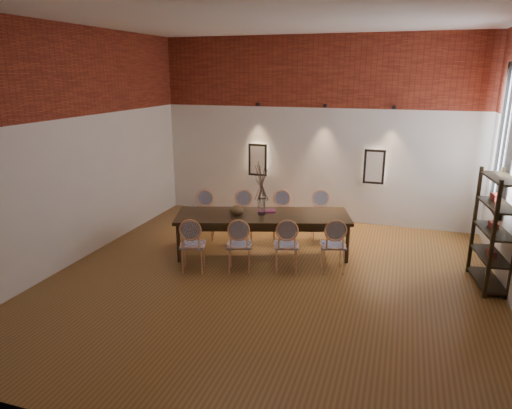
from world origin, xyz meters
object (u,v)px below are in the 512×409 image
(shelving_rack, at_px, (494,231))
(chair_far_b, at_px, (243,216))
(chair_near_b, at_px, (239,244))
(chair_far_a, at_px, (204,216))
(chair_near_d, at_px, (333,245))
(chair_far_c, at_px, (282,216))
(chair_near_a, at_px, (193,244))
(bowl, at_px, (237,210))
(dining_table, at_px, (263,234))
(chair_far_d, at_px, (321,216))
(vase, at_px, (261,207))
(book, at_px, (268,211))
(chair_near_c, at_px, (286,245))

(shelving_rack, bearing_deg, chair_far_b, 161.85)
(chair_near_b, xyz_separation_m, chair_far_a, (-1.21, 1.26, 0.00))
(chair_near_d, bearing_deg, chair_far_c, 116.51)
(chair_near_a, distance_m, bowl, 1.07)
(chair_near_a, height_order, chair_far_c, same)
(dining_table, bearing_deg, chair_near_a, -146.24)
(chair_far_d, bearing_deg, shelving_rack, 139.10)
(vase, bearing_deg, chair_near_a, -128.49)
(chair_far_a, relative_size, shelving_rack, 0.52)
(chair_far_d, distance_m, vase, 1.49)
(book, bearing_deg, chair_near_c, -56.16)
(vase, relative_size, bowl, 1.25)
(shelving_rack, bearing_deg, chair_near_d, 177.80)
(chair_far_b, bearing_deg, bowl, 84.19)
(chair_far_a, distance_m, vase, 1.45)
(dining_table, distance_m, chair_near_b, 0.88)
(shelving_rack, bearing_deg, chair_far_a, 165.89)
(chair_near_b, relative_size, chair_near_d, 1.00)
(chair_near_b, xyz_separation_m, chair_near_d, (1.49, 0.46, 0.00))
(chair_near_a, relative_size, book, 3.62)
(chair_far_c, relative_size, book, 3.62)
(chair_near_c, bearing_deg, chair_near_d, 0.00)
(chair_far_b, bearing_deg, chair_near_d, 134.93)
(chair_near_c, height_order, chair_far_b, same)
(chair_far_a, xyz_separation_m, bowl, (0.91, -0.59, 0.37))
(chair_near_a, xyz_separation_m, shelving_rack, (4.63, 0.92, 0.43))
(chair_far_b, distance_m, bowl, 0.91)
(chair_far_c, distance_m, bowl, 1.25)
(dining_table, relative_size, chair_near_d, 3.31)
(chair_far_b, distance_m, shelving_rack, 4.44)
(chair_far_c, bearing_deg, chair_near_a, 45.07)
(chair_near_c, bearing_deg, chair_near_b, 180.00)
(chair_far_c, xyz_separation_m, chair_far_d, (0.74, 0.23, 0.00))
(book, bearing_deg, shelving_rack, -5.64)
(chair_near_a, bearing_deg, chair_near_d, 0.00)
(dining_table, xyz_separation_m, chair_far_c, (0.14, 0.86, 0.09))
(chair_far_d, bearing_deg, bowl, 26.84)
(shelving_rack, bearing_deg, chair_near_c, -179.37)
(bowl, bearing_deg, chair_near_d, -6.79)
(dining_table, bearing_deg, chair_near_b, -116.51)
(bowl, bearing_deg, vase, 23.54)
(chair_far_a, height_order, book, chair_far_a)
(chair_near_b, distance_m, chair_far_b, 1.56)
(chair_far_d, height_order, vase, vase)
(dining_table, relative_size, chair_near_c, 3.31)
(chair_near_c, xyz_separation_m, chair_far_c, (-0.46, 1.49, 0.00))
(chair_near_c, height_order, shelving_rack, shelving_rack)
(dining_table, xyz_separation_m, chair_far_b, (-0.60, 0.63, 0.09))
(chair_near_d, distance_m, shelving_rack, 2.45)
(chair_near_d, bearing_deg, chair_near_c, 180.00)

